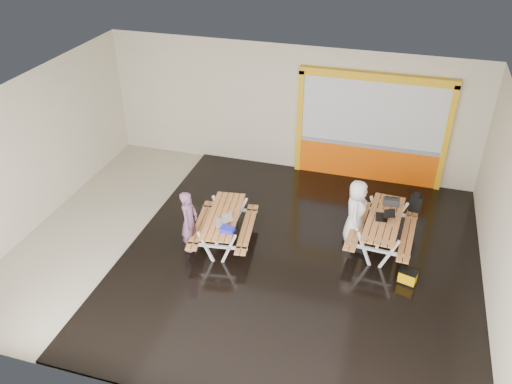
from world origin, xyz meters
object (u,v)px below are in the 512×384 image
(person_right, at_px, (356,211))
(backpack, at_px, (416,202))
(laptop_left, at_px, (223,221))
(toolbox, at_px, (391,202))
(picnic_table_left, at_px, (224,222))
(person_left, at_px, (189,221))
(picnic_table_right, at_px, (383,225))
(laptop_right, at_px, (384,216))
(blue_pouch, at_px, (227,229))
(fluke_bag, at_px, (408,277))
(dark_case, at_px, (361,247))

(person_right, height_order, backpack, person_right)
(laptop_left, height_order, toolbox, toolbox)
(picnic_table_left, bearing_deg, person_right, 17.31)
(person_left, relative_size, laptop_left, 3.07)
(picnic_table_right, bearing_deg, laptop_right, 148.81)
(blue_pouch, distance_m, fluke_bag, 3.80)
(picnic_table_left, distance_m, blue_pouch, 0.64)
(picnic_table_left, relative_size, toolbox, 5.60)
(person_left, xyz_separation_m, person_right, (3.39, 1.34, 0.04))
(person_right, height_order, laptop_right, person_right)
(laptop_left, distance_m, laptop_right, 3.48)
(laptop_right, distance_m, toolbox, 0.59)
(laptop_right, height_order, fluke_bag, laptop_right)
(picnic_table_left, xyz_separation_m, picnic_table_right, (3.39, 0.84, 0.03))
(dark_case, bearing_deg, picnic_table_right, 35.27)
(person_right, bearing_deg, person_left, 111.79)
(laptop_left, bearing_deg, dark_case, 15.99)
(laptop_left, distance_m, dark_case, 3.10)
(picnic_table_right, relative_size, dark_case, 5.74)
(person_right, xyz_separation_m, backpack, (1.26, 0.92, -0.10))
(picnic_table_right, bearing_deg, toolbox, 80.54)
(person_right, relative_size, laptop_left, 3.22)
(toolbox, relative_size, backpack, 0.81)
(person_left, bearing_deg, backpack, -64.83)
(picnic_table_right, relative_size, laptop_right, 5.05)
(blue_pouch, height_order, fluke_bag, blue_pouch)
(laptop_left, xyz_separation_m, backpack, (3.94, 2.06, -0.08))
(blue_pouch, bearing_deg, laptop_right, 23.82)
(picnic_table_right, bearing_deg, laptop_left, -161.41)
(picnic_table_left, distance_m, toolbox, 3.78)
(picnic_table_right, xyz_separation_m, fluke_bag, (0.63, -1.11, -0.41))
(fluke_bag, bearing_deg, picnic_table_left, 176.08)
(laptop_right, height_order, backpack, laptop_right)
(picnic_table_right, bearing_deg, dark_case, -144.73)
(toolbox, bearing_deg, picnic_table_left, -157.86)
(laptop_right, distance_m, fluke_bag, 1.44)
(picnic_table_right, distance_m, laptop_left, 3.49)
(person_right, xyz_separation_m, laptop_right, (0.61, -0.03, 0.02))
(blue_pouch, bearing_deg, toolbox, 31.32)
(dark_case, bearing_deg, toolbox, 60.41)
(person_left, relative_size, blue_pouch, 5.00)
(picnic_table_right, height_order, laptop_left, laptop_left)
(person_left, distance_m, blue_pouch, 0.89)
(person_left, xyz_separation_m, laptop_right, (4.00, 1.31, 0.05))
(backpack, bearing_deg, picnic_table_left, -156.16)
(person_left, distance_m, laptop_right, 4.21)
(picnic_table_right, xyz_separation_m, toolbox, (0.10, 0.58, 0.27))
(picnic_table_right, bearing_deg, person_right, 177.33)
(picnic_table_left, height_order, laptop_left, laptop_left)
(toolbox, bearing_deg, laptop_right, -99.78)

